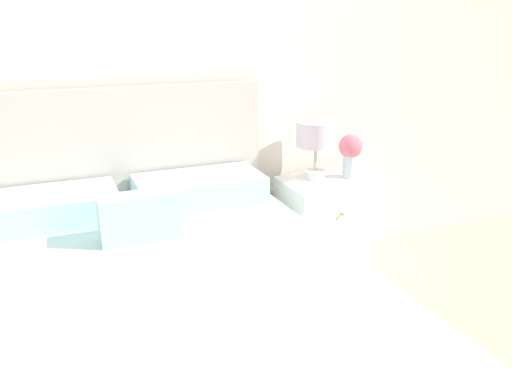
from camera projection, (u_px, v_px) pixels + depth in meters
name	position (u px, v px, depth m)	size (l,w,h in m)	color
ground_plane	(129.00, 290.00, 2.95)	(12.00, 12.00, 0.00)	#CCB28E
wall_back	(107.00, 63.00, 2.59)	(8.00, 0.06, 2.60)	silver
bed	(161.00, 328.00, 2.03)	(1.61, 2.01, 1.18)	tan
nightstand	(322.00, 227.00, 3.08)	(0.48, 0.44, 0.60)	white
table_lamp	(316.00, 138.00, 2.95)	(0.24, 0.24, 0.35)	white
flower_vase	(351.00, 152.00, 3.01)	(0.14, 0.14, 0.27)	silver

